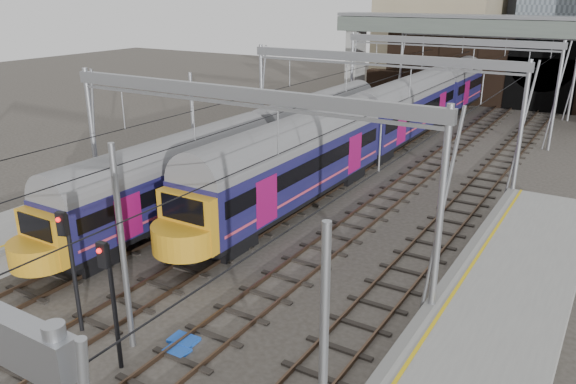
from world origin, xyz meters
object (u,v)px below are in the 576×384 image
Objects in this scene: signal_near_centre at (110,289)px; train_second at (257,146)px; train_main at (439,93)px; signal_near_left at (70,257)px.

train_second is at bearing 103.06° from signal_near_centre.
train_main is 23.60m from train_second.
train_second is 16.94m from signal_near_left.
signal_near_left reaches higher than signal_near_centre.
train_main is 15.24× the size of signal_near_left.
signal_near_centre is at bearing -86.40° from train_main.
train_main is at bearing 80.24° from train_second.
train_main is at bearing 71.10° from signal_near_left.
train_main is 2.27× the size of train_second.
signal_near_left is (3.80, -16.50, 0.51)m from train_second.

